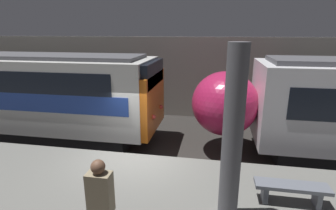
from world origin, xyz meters
name	(u,v)px	position (x,y,z in m)	size (l,w,h in m)	color
ground_plane	(137,181)	(0.00, 0.00, 0.00)	(120.00, 120.00, 0.00)	#282623
station_rear_barrier	(173,77)	(0.00, 6.74, 2.10)	(50.00, 0.15, 4.20)	#9E998E
support_pillar_near	(233,136)	(2.60, -2.28, 2.62)	(0.38, 0.38, 3.38)	#56565B
person_waiting	(101,206)	(0.56, -3.59, 1.82)	(0.38, 0.24, 1.69)	#473D33
platform_bench	(291,189)	(3.93, -1.66, 1.27)	(1.50, 0.40, 0.45)	slate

